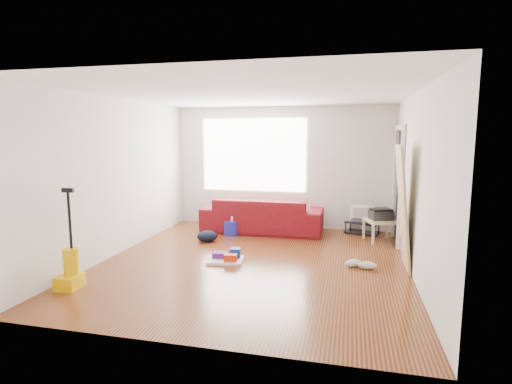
% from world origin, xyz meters
% --- Properties ---
extents(room, '(4.51, 5.01, 2.51)m').
position_xyz_m(room, '(0.07, 0.15, 1.25)').
color(room, '#421C10').
rests_on(room, ground).
extents(sofa, '(2.36, 0.92, 0.69)m').
position_xyz_m(sofa, '(-0.29, 1.95, 0.00)').
color(sofa, '#540610').
rests_on(sofa, ground).
extents(tv_stand, '(0.70, 0.53, 0.23)m').
position_xyz_m(tv_stand, '(1.65, 2.22, 0.12)').
color(tv_stand, black).
rests_on(tv_stand, ground).
extents(tv, '(0.61, 0.08, 0.35)m').
position_xyz_m(tv, '(1.65, 2.22, 0.41)').
color(tv, black).
rests_on(tv, tv_stand).
extents(side_table, '(0.63, 0.63, 0.40)m').
position_xyz_m(side_table, '(1.95, 1.71, 0.34)').
color(side_table, '#CAB480').
rests_on(side_table, ground).
extents(printer, '(0.46, 0.40, 0.20)m').
position_xyz_m(printer, '(1.95, 1.71, 0.50)').
color(printer, black).
rests_on(printer, side_table).
extents(bucket, '(0.33, 0.33, 0.28)m').
position_xyz_m(bucket, '(-0.82, 1.54, 0.00)').
color(bucket, '#2122B3').
rests_on(bucket, ground).
extents(toilet_paper, '(0.11, 0.11, 0.10)m').
position_xyz_m(toilet_paper, '(-0.79, 1.54, 0.19)').
color(toilet_paper, silver).
rests_on(toilet_paper, bucket).
extents(cleaning_tray, '(0.57, 0.48, 0.19)m').
position_xyz_m(cleaning_tray, '(-0.40, -0.05, 0.06)').
color(cleaning_tray, white).
rests_on(cleaning_tray, ground).
extents(backpack, '(0.44, 0.39, 0.20)m').
position_xyz_m(backpack, '(-1.10, 0.96, 0.00)').
color(backpack, black).
rests_on(backpack, ground).
extents(sneakers, '(0.48, 0.24, 0.11)m').
position_xyz_m(sneakers, '(1.57, 0.10, 0.05)').
color(sneakers, silver).
rests_on(sneakers, ground).
extents(vacuum, '(0.28, 0.31, 1.26)m').
position_xyz_m(vacuum, '(-2.00, -1.52, 0.23)').
color(vacuum, '#DDA301').
rests_on(vacuum, ground).
extents(door_panel, '(0.22, 0.71, 1.78)m').
position_xyz_m(door_panel, '(2.13, 0.25, 0.00)').
color(door_panel, '#AE7B4E').
rests_on(door_panel, ground).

